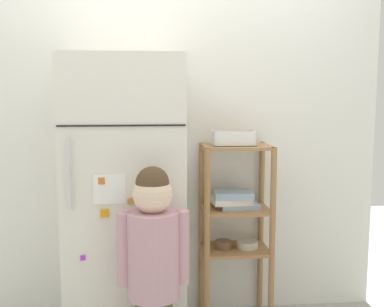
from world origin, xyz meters
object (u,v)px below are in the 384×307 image
(refrigerator, at_px, (126,201))
(pantry_shelf_unit, at_px, (235,215))
(fruit_bin, at_px, (233,139))
(child_standing, at_px, (153,254))

(refrigerator, relative_size, pantry_shelf_unit, 1.46)
(refrigerator, bearing_deg, pantry_shelf_unit, 12.80)
(refrigerator, bearing_deg, fruit_bin, 11.94)
(pantry_shelf_unit, xyz_separation_m, fruit_bin, (-0.02, -0.02, 0.48))
(refrigerator, relative_size, child_standing, 1.50)
(child_standing, relative_size, pantry_shelf_unit, 0.97)
(child_standing, bearing_deg, refrigerator, 108.29)
(child_standing, xyz_separation_m, fruit_bin, (0.49, 0.58, 0.50))
(refrigerator, distance_m, pantry_shelf_unit, 0.70)
(fruit_bin, bearing_deg, pantry_shelf_unit, 32.74)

